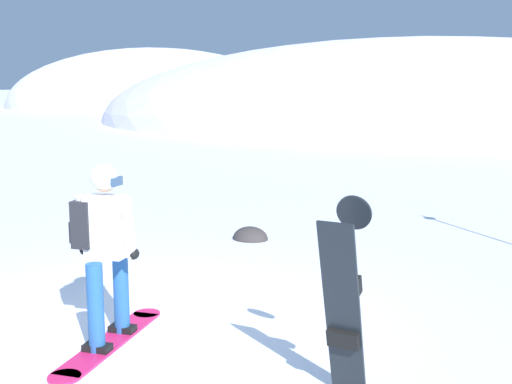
% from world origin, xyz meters
% --- Properties ---
extents(ground_plane, '(300.00, 300.00, 0.00)m').
position_xyz_m(ground_plane, '(0.00, 0.00, 0.00)').
color(ground_plane, white).
extents(ridge_peak_main, '(40.62, 36.56, 10.22)m').
position_xyz_m(ridge_peak_main, '(-6.45, 36.67, 0.00)').
color(ridge_peak_main, white).
rests_on(ridge_peak_main, ground).
extents(ridge_peak_far, '(28.47, 25.62, 11.17)m').
position_xyz_m(ridge_peak_far, '(-33.95, 46.17, 0.00)').
color(ridge_peak_far, white).
rests_on(ridge_peak_far, ground).
extents(snowboarder_main, '(0.64, 1.81, 1.71)m').
position_xyz_m(snowboarder_main, '(-0.01, -0.33, 0.92)').
color(snowboarder_main, '#D11E5B').
rests_on(snowboarder_main, ground).
extents(spare_snowboard, '(0.28, 0.47, 1.60)m').
position_xyz_m(spare_snowboard, '(2.36, -0.37, 0.81)').
color(spare_snowboard, black).
rests_on(spare_snowboard, ground).
extents(rock_dark, '(0.57, 0.49, 0.40)m').
position_xyz_m(rock_dark, '(-0.74, 3.91, 0.00)').
color(rock_dark, '#383333').
rests_on(rock_dark, ground).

